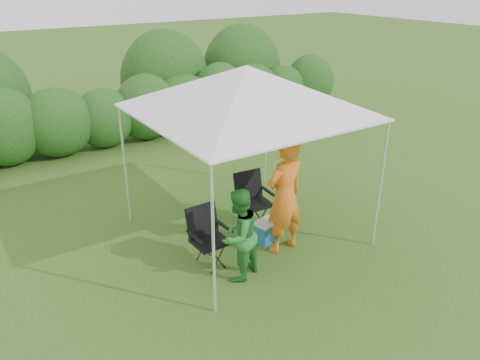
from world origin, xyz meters
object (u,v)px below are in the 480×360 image
canopy (247,90)px  man (285,196)px  chair_left (207,232)px  cooler (267,231)px  woman (239,235)px  chair_right (252,196)px

canopy → man: canopy is taller
chair_left → cooler: bearing=-0.9°
cooler → woman: bearing=-161.3°
man → woman: 1.06m
woman → canopy: bearing=-150.6°
man → canopy: bearing=-80.9°
man → cooler: (-0.06, 0.35, -0.76)m
canopy → cooler: bearing=-73.8°
canopy → man: bearing=-76.4°
chair_left → man: (1.20, -0.34, 0.42)m
man → cooler: bearing=-84.1°
canopy → cooler: size_ratio=6.47×
chair_right → man: bearing=-89.5°
cooler → man: bearing=-93.3°
chair_right → chair_left: 1.42m
cooler → canopy: bearing=92.6°
woman → cooler: size_ratio=2.90×
canopy → cooler: 2.33m
woman → chair_right: bearing=-153.4°
man → chair_left: bearing=-20.2°
canopy → woman: bearing=-128.6°
chair_left → man: bearing=-17.4°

